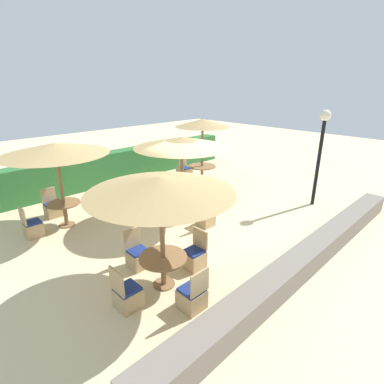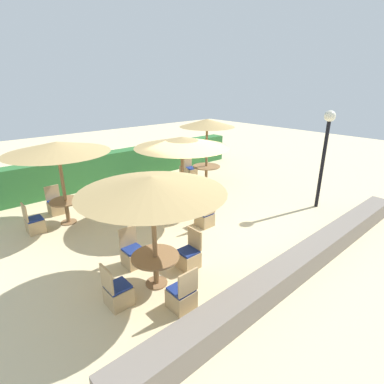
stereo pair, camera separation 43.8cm
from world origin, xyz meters
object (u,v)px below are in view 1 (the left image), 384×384
(parasol_back_left, at_px, (55,149))
(patio_chair_front_left_west, at_px, (127,296))
(patio_chair_front_left_south, at_px, (192,297))
(patio_chair_front_left_north, at_px, (138,256))
(lamp_post, at_px, (322,139))
(round_table_front_left, at_px, (163,263))
(round_table_center, at_px, (182,198))
(patio_chair_back_left_north, at_px, (53,209))
(round_table_back_right, at_px, (202,169))
(parasol_center, at_px, (182,142))
(round_table_back_left, at_px, (65,208))
(patio_chair_center_south, at_px, (206,218))
(parasol_back_right, at_px, (203,123))
(patio_chair_front_left_east, at_px, (194,257))
(patio_chair_center_north, at_px, (162,200))
(patio_chair_back_left_west, at_px, (33,228))
(patio_chair_back_right_north, at_px, (186,171))
(parasol_front_left, at_px, (160,185))
(patio_chair_back_right_west, at_px, (183,182))

(parasol_back_left, distance_m, patio_chair_front_left_west, 4.91)
(patio_chair_front_left_south, bearing_deg, patio_chair_front_left_north, 88.04)
(patio_chair_front_left_north, distance_m, patio_chair_front_left_south, 1.92)
(lamp_post, distance_m, round_table_front_left, 7.01)
(patio_chair_front_left_north, relative_size, round_table_center, 0.80)
(patio_chair_back_left_north, relative_size, patio_chair_front_left_south, 1.00)
(patio_chair_back_left_north, relative_size, round_table_front_left, 0.91)
(patio_chair_front_left_south, xyz_separation_m, round_table_back_right, (5.79, 5.31, 0.34))
(patio_chair_front_left_south, distance_m, parasol_center, 4.85)
(round_table_back_left, height_order, patio_chair_front_left_south, patio_chair_front_left_south)
(patio_chair_back_left_north, height_order, parasol_center, parasol_center)
(parasol_back_left, bearing_deg, round_table_center, -32.69)
(patio_chair_center_south, bearing_deg, parasol_back_right, 45.51)
(patio_chair_front_left_north, xyz_separation_m, patio_chair_center_south, (2.74, 0.36, 0.00))
(round_table_front_left, distance_m, round_table_center, 3.62)
(patio_chair_front_left_east, relative_size, round_table_center, 0.80)
(patio_chair_center_north, height_order, parasol_back_right, parasol_back_right)
(round_table_back_left, bearing_deg, round_table_front_left, -85.81)
(patio_chair_back_left_west, relative_size, patio_chair_center_south, 1.00)
(round_table_front_left, xyz_separation_m, patio_chair_back_right_north, (5.75, 5.44, -0.28))
(round_table_front_left, bearing_deg, patio_chair_front_left_west, -177.62)
(parasol_center, distance_m, patio_chair_center_south, 2.41)
(lamp_post, distance_m, patio_chair_center_north, 5.82)
(parasol_back_left, height_order, round_table_center, parasol_back_left)
(patio_chair_front_left_west, distance_m, patio_chair_center_north, 5.01)
(round_table_center, xyz_separation_m, round_table_back_right, (3.00, 1.99, -0.00))
(patio_chair_front_left_north, distance_m, round_table_center, 3.09)
(patio_chair_back_left_north, height_order, patio_chair_front_left_north, same)
(patio_chair_back_left_west, height_order, patio_chair_front_left_south, same)
(parasol_center, bearing_deg, round_table_center, 72.65)
(patio_chair_back_left_west, height_order, round_table_back_right, patio_chair_back_left_west)
(patio_chair_back_left_north, bearing_deg, parasol_back_right, 171.18)
(patio_chair_back_left_west, height_order, patio_chair_center_south, same)
(round_table_center, distance_m, patio_chair_back_right_north, 4.31)
(parasol_front_left, bearing_deg, patio_chair_front_left_north, 89.53)
(patio_chair_back_left_north, relative_size, patio_chair_center_south, 1.00)
(lamp_post, height_order, round_table_front_left, lamp_post)
(parasol_front_left, bearing_deg, patio_chair_back_right_west, 43.46)
(parasol_front_left, relative_size, round_table_front_left, 2.88)
(patio_chair_front_left_south, xyz_separation_m, patio_chair_back_right_north, (5.81, 6.39, 0.00))
(patio_chair_center_north, xyz_separation_m, patio_chair_back_right_north, (3.05, 2.04, 0.00))
(round_table_front_left, xyz_separation_m, patio_chair_front_left_west, (-0.95, -0.04, -0.28))
(round_table_front_left, distance_m, patio_chair_center_south, 3.06)
(patio_chair_front_left_west, bearing_deg, patio_chair_back_left_west, -175.58)
(patio_chair_front_left_north, distance_m, parasol_back_right, 7.04)
(patio_chair_back_left_north, xyz_separation_m, patio_chair_front_left_north, (0.36, -4.34, 0.00))
(patio_chair_back_left_north, relative_size, patio_chair_front_left_north, 1.00)
(patio_chair_center_south, relative_size, parasol_back_right, 0.34)
(parasol_center, distance_m, patio_chair_back_right_north, 4.82)
(round_table_back_left, relative_size, round_table_center, 0.82)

